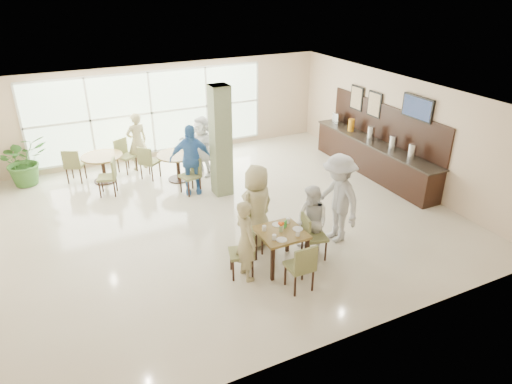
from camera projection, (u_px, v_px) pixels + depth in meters
name	position (u px, v px, depth m)	size (l,w,h in m)	color
ground	(226.00, 216.00, 10.74)	(10.00, 10.00, 0.00)	beige
room_shell	(224.00, 148.00, 9.99)	(10.00, 10.00, 10.00)	white
window_bank	(152.00, 113.00, 13.54)	(7.00, 0.04, 7.00)	silver
column	(221.00, 142.00, 11.26)	(0.45, 0.45, 2.80)	#5C6747
main_table	(281.00, 236.00, 8.66)	(0.87, 0.87, 0.75)	brown
round_table_left	(102.00, 162.00, 12.27)	(1.10, 1.10, 0.75)	brown
round_table_right	(178.00, 160.00, 12.37)	(1.10, 1.10, 0.75)	brown
chairs_main_table	(280.00, 245.00, 8.71)	(2.08, 1.98, 0.95)	olive
chairs_table_left	(103.00, 166.00, 12.26)	(1.99, 1.86, 0.95)	olive
chairs_table_right	(179.00, 163.00, 12.42)	(1.99, 1.98, 0.95)	olive
tabletop_clutter	(283.00, 229.00, 8.60)	(0.74, 0.73, 0.21)	white
buffet_counter	(374.00, 155.00, 12.76)	(0.64, 4.70, 1.95)	black
wall_tv	(417.00, 108.00, 11.26)	(0.06, 1.00, 0.58)	black
framed_art_a	(374.00, 104.00, 12.69)	(0.05, 0.55, 0.70)	black
framed_art_b	(357.00, 98.00, 13.34)	(0.05, 0.55, 0.70)	black
potted_plant	(24.00, 160.00, 12.07)	(1.22, 1.22, 1.35)	#3C722D
teen_left	(246.00, 240.00, 8.26)	(0.58, 0.38, 1.59)	tan
teen_far	(257.00, 206.00, 9.25)	(0.87, 0.47, 1.77)	tan
teen_right	(312.00, 222.00, 8.97)	(0.72, 0.56, 1.49)	white
teen_standing	(338.00, 199.00, 9.40)	(1.24, 0.72, 1.93)	#B2B2B5
adult_a	(191.00, 159.00, 11.50)	(1.07, 0.61, 1.82)	#4079C0
adult_b	(202.00, 146.00, 12.61)	(1.56, 0.67, 1.68)	white
adult_standing	(137.00, 142.00, 12.94)	(0.61, 0.40, 1.67)	tan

